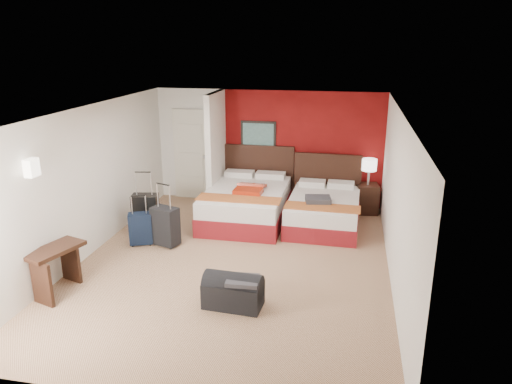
% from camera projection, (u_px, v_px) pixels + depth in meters
% --- Properties ---
extents(ground, '(6.50, 6.50, 0.00)m').
position_uv_depth(ground, '(234.00, 263.00, 7.96)').
color(ground, tan).
rests_on(ground, ground).
extents(room_walls, '(5.02, 6.52, 2.50)m').
position_uv_depth(room_walls, '(179.00, 164.00, 9.17)').
color(room_walls, white).
rests_on(room_walls, ground).
extents(red_accent_panel, '(3.50, 0.04, 2.50)m').
position_uv_depth(red_accent_panel, '(302.00, 149.00, 10.46)').
color(red_accent_panel, maroon).
rests_on(red_accent_panel, ground).
extents(partition_wall, '(0.12, 1.20, 2.50)m').
position_uv_depth(partition_wall, '(216.00, 152.00, 10.21)').
color(partition_wall, silver).
rests_on(partition_wall, ground).
extents(entry_door, '(0.82, 0.06, 2.05)m').
position_uv_depth(entry_door, '(192.00, 154.00, 10.96)').
color(entry_door, silver).
rests_on(entry_door, ground).
extents(bed_left, '(1.56, 2.22, 0.67)m').
position_uv_depth(bed_left, '(246.00, 205.00, 9.75)').
color(bed_left, silver).
rests_on(bed_left, ground).
extents(bed_right, '(1.41, 1.97, 0.58)m').
position_uv_depth(bed_right, '(324.00, 212.00, 9.47)').
color(bed_right, white).
rests_on(bed_right, ground).
extents(red_suitcase_open, '(0.57, 0.77, 0.09)m').
position_uv_depth(red_suitcase_open, '(250.00, 188.00, 9.53)').
color(red_suitcase_open, '#A4250E').
rests_on(red_suitcase_open, bed_left).
extents(jacket_bundle, '(0.52, 0.44, 0.11)m').
position_uv_depth(jacket_bundle, '(318.00, 200.00, 9.10)').
color(jacket_bundle, '#38383E').
rests_on(jacket_bundle, bed_right).
extents(nightstand, '(0.50, 0.50, 0.62)m').
position_uv_depth(nightstand, '(367.00, 199.00, 10.20)').
color(nightstand, black).
rests_on(nightstand, ground).
extents(table_lamp, '(0.40, 0.40, 0.55)m').
position_uv_depth(table_lamp, '(369.00, 172.00, 10.02)').
color(table_lamp, white).
rests_on(table_lamp, nightstand).
extents(suitcase_black, '(0.52, 0.38, 0.72)m').
position_uv_depth(suitcase_black, '(146.00, 214.00, 9.15)').
color(suitcase_black, black).
rests_on(suitcase_black, ground).
extents(suitcase_charcoal, '(0.53, 0.42, 0.68)m').
position_uv_depth(suitcase_charcoal, '(166.00, 227.00, 8.56)').
color(suitcase_charcoal, black).
rests_on(suitcase_charcoal, ground).
extents(suitcase_navy, '(0.46, 0.38, 0.56)m').
position_uv_depth(suitcase_navy, '(141.00, 230.00, 8.61)').
color(suitcase_navy, black).
rests_on(suitcase_navy, ground).
extents(duffel_bag, '(0.83, 0.48, 0.41)m').
position_uv_depth(duffel_bag, '(233.00, 293.00, 6.63)').
color(duffel_bag, black).
rests_on(duffel_bag, ground).
extents(jacket_draped, '(0.45, 0.39, 0.06)m').
position_uv_depth(jacket_draped, '(243.00, 280.00, 6.49)').
color(jacket_draped, '#38373C').
rests_on(jacket_draped, duffel_bag).
extents(desk, '(0.65, 0.93, 0.70)m').
position_uv_depth(desk, '(57.00, 270.00, 6.96)').
color(desk, '#321A10').
rests_on(desk, ground).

